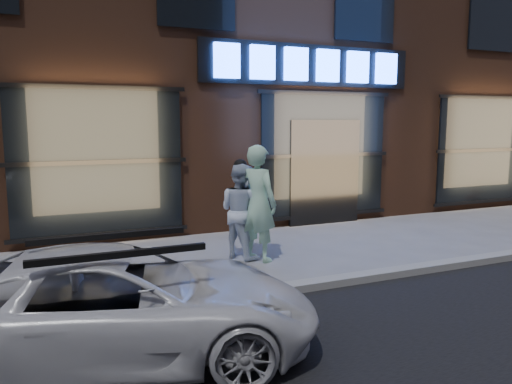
{
  "coord_description": "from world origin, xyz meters",
  "views": [
    {
      "loc": [
        -6.01,
        -5.96,
        2.37
      ],
      "look_at": [
        -2.74,
        1.6,
        1.2
      ],
      "focal_mm": 35.0,
      "sensor_mm": 36.0,
      "label": 1
    }
  ],
  "objects": [
    {
      "name": "man_bowtie",
      "position": [
        -2.66,
        1.68,
        0.99
      ],
      "size": [
        0.75,
        0.86,
        1.98
      ],
      "primitive_type": "imported",
      "rotation": [
        0.0,
        0.0,
        2.04
      ],
      "color": "#ABE1C5",
      "rests_on": "ground"
    },
    {
      "name": "white_suv",
      "position": [
        -5.4,
        -1.04,
        0.56
      ],
      "size": [
        4.37,
        2.74,
        1.13
      ],
      "primitive_type": "imported",
      "rotation": [
        0.0,
        0.0,
        1.34
      ],
      "color": "silver",
      "rests_on": "ground"
    },
    {
      "name": "man_cap",
      "position": [
        -2.87,
        1.97,
        0.83
      ],
      "size": [
        0.93,
        1.0,
        1.66
      ],
      "primitive_type": "imported",
      "rotation": [
        0.0,
        0.0,
        2.05
      ],
      "color": "white",
      "rests_on": "ground"
    },
    {
      "name": "curb",
      "position": [
        0.0,
        0.0,
        0.06
      ],
      "size": [
        60.0,
        0.25,
        0.12
      ],
      "primitive_type": "cube",
      "color": "gray",
      "rests_on": "ground"
    },
    {
      "name": "ground",
      "position": [
        0.0,
        0.0,
        0.0
      ],
      "size": [
        90.0,
        90.0,
        0.0
      ],
      "primitive_type": "plane",
      "color": "slate",
      "rests_on": "ground"
    },
    {
      "name": "storefront_building",
      "position": [
        -0.0,
        7.99,
        5.15
      ],
      "size": [
        30.2,
        8.28,
        10.3
      ],
      "color": "#54301E",
      "rests_on": "ground"
    }
  ]
}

